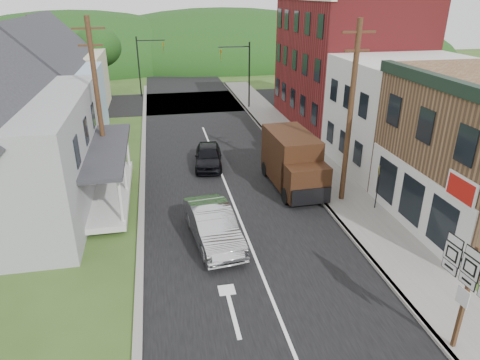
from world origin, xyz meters
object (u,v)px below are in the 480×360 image
silver_sedan (213,226)px  route_sign_cluster (467,285)px  delivery_van (293,162)px  dark_sedan (208,156)px  warning_sign (378,181)px

silver_sedan → route_sign_cluster: bearing=-57.2°
delivery_van → route_sign_cluster: bearing=-86.7°
dark_sedan → route_sign_cluster: size_ratio=1.14×
silver_sedan → warning_sign: warning_sign is taller
dark_sedan → warning_sign: bearing=-38.4°
warning_sign → route_sign_cluster: bearing=-78.1°
dark_sedan → warning_sign: 10.53m
silver_sedan → warning_sign: (8.29, 1.36, 0.83)m
route_sign_cluster → warning_sign: route_sign_cluster is taller
silver_sedan → dark_sedan: size_ratio=1.20×
dark_sedan → route_sign_cluster: bearing=-64.9°
silver_sedan → route_sign_cluster: route_sign_cluster is taller
dark_sedan → warning_sign: size_ratio=1.75×
silver_sedan → delivery_van: bearing=36.6°
warning_sign → dark_sedan: bearing=159.4°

